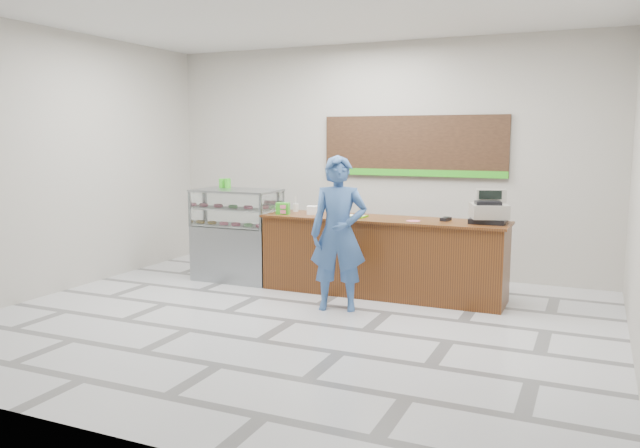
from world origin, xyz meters
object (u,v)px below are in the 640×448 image
at_px(display_case, 237,234).
at_px(serving_tray, 354,216).
at_px(sales_counter, 382,257).
at_px(cash_register, 489,211).
at_px(customer, 339,234).

height_order(display_case, serving_tray, display_case).
xyz_separation_m(sales_counter, serving_tray, (-0.39, -0.03, 0.52)).
relative_size(sales_counter, cash_register, 5.76).
height_order(serving_tray, customer, customer).
distance_m(sales_counter, cash_register, 1.51).
bearing_deg(serving_tray, cash_register, 6.78).
relative_size(display_case, customer, 0.71).
bearing_deg(serving_tray, customer, -78.58).
distance_m(serving_tray, customer, 0.87).
bearing_deg(sales_counter, display_case, -179.99).
relative_size(sales_counter, serving_tray, 9.42).
distance_m(cash_register, serving_tray, 1.75).
bearing_deg(sales_counter, serving_tray, -175.55).
height_order(sales_counter, display_case, display_case).
xyz_separation_m(display_case, cash_register, (3.57, 0.10, 0.51)).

